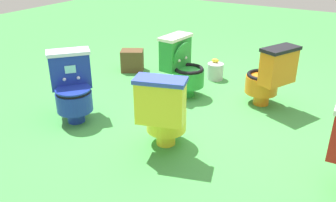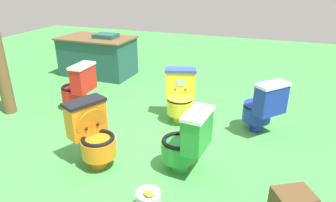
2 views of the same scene
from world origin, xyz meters
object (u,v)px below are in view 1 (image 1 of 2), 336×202
Objects in this scene: toilet_green at (183,66)px; lemon_bucket at (215,71)px; small_crate at (132,61)px; toilet_yellow at (164,111)px; toilet_blue at (72,86)px; toilet_orange at (269,76)px.

toilet_green is 2.63× the size of lemon_bucket.
toilet_green reaches higher than small_crate.
toilet_green is 1.25m from toilet_yellow.
toilet_green and toilet_blue have the same top height.
toilet_blue is (0.67, 1.15, -0.00)m from toilet_green.
small_crate is (1.04, -0.38, -0.22)m from toilet_green.
toilet_blue is at bearing -24.36° from toilet_green.
lemon_bucket is (0.31, -1.86, -0.25)m from toilet_yellow.
toilet_blue reaches higher than lemon_bucket.
toilet_green is 1.01m from toilet_orange.
toilet_green is at bearing 78.89° from lemon_bucket.
toilet_yellow is 2.31× the size of small_crate.
toilet_green is 2.31× the size of small_crate.
toilet_yellow is at bearing 133.69° from small_crate.
toilet_green is 1.00× the size of toilet_blue.
toilet_yellow is at bearing 130.84° from toilet_blue.
small_crate reaches higher than lemon_bucket.
lemon_bucket is (-0.81, -1.85, -0.25)m from toilet_blue.
toilet_blue is 1.00× the size of toilet_yellow.
small_crate is (2.03, -0.19, -0.22)m from toilet_orange.
toilet_orange is at bearing 149.73° from lemon_bucket.
toilet_blue is 2.31× the size of small_crate.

